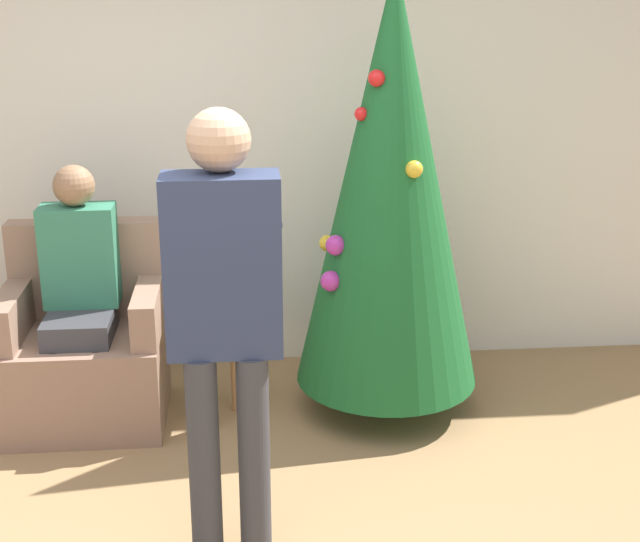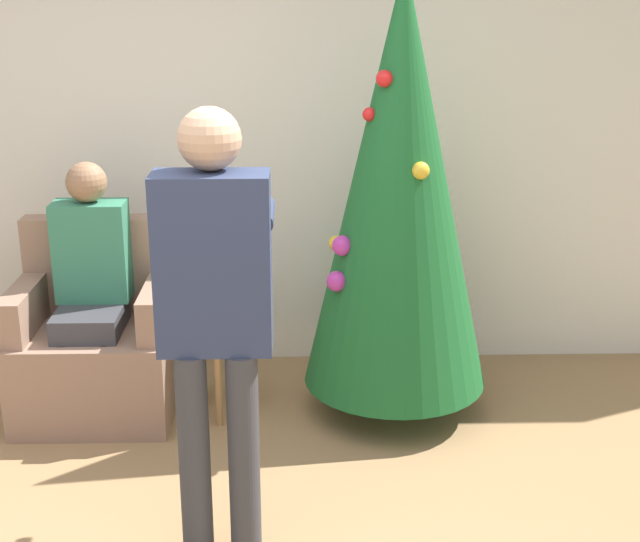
% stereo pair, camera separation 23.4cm
% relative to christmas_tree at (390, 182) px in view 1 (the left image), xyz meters
% --- Properties ---
extents(wall_back, '(8.00, 0.06, 2.70)m').
position_rel_christmas_tree_xyz_m(wall_back, '(-1.01, 0.71, 0.15)').
color(wall_back, silver).
rests_on(wall_back, ground_plane).
extents(christmas_tree, '(0.92, 0.92, 2.23)m').
position_rel_christmas_tree_xyz_m(christmas_tree, '(0.00, 0.00, 0.00)').
color(christmas_tree, brown).
rests_on(christmas_tree, ground_plane).
extents(armchair, '(0.77, 0.67, 0.97)m').
position_rel_christmas_tree_xyz_m(armchair, '(-1.52, 0.04, -0.85)').
color(armchair, '#93705B').
rests_on(armchair, ground_plane).
extents(person_seated, '(0.36, 0.46, 1.29)m').
position_rel_christmas_tree_xyz_m(person_seated, '(-1.52, 0.02, -0.48)').
color(person_seated, '#38383D').
rests_on(person_seated, ground_plane).
extents(person_standing, '(0.43, 0.57, 1.72)m').
position_rel_christmas_tree_xyz_m(person_standing, '(-0.79, -1.14, -0.17)').
color(person_standing, '#38383D').
rests_on(person_standing, ground_plane).
extents(side_stool, '(0.36, 0.36, 0.54)m').
position_rel_christmas_tree_xyz_m(side_stool, '(-0.89, -0.03, -0.76)').
color(side_stool, '#A37547').
rests_on(side_stool, ground_plane).
extents(laptop, '(0.34, 0.21, 0.02)m').
position_rel_christmas_tree_xyz_m(laptop, '(-0.89, -0.03, -0.65)').
color(laptop, silver).
rests_on(laptop, side_stool).
extents(book, '(0.18, 0.13, 0.02)m').
position_rel_christmas_tree_xyz_m(book, '(-0.89, -0.03, -0.63)').
color(book, '#B21E23').
rests_on(book, laptop).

